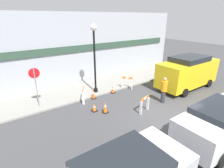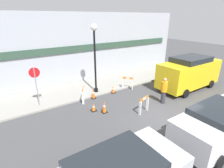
{
  "view_description": "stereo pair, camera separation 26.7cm",
  "coord_description": "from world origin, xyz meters",
  "px_view_note": "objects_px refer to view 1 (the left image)",
  "views": [
    {
      "loc": [
        -7.26,
        -5.0,
        5.15
      ],
      "look_at": [
        -1.08,
        3.76,
        1.0
      ],
      "focal_mm": 28.0,
      "sensor_mm": 36.0,
      "label": 1
    },
    {
      "loc": [
        -7.04,
        -5.15,
        5.15
      ],
      "look_at": [
        -1.08,
        3.76,
        1.0
      ],
      "focal_mm": 28.0,
      "sensor_mm": 36.0,
      "label": 2
    }
  ],
  "objects_px": {
    "stop_sign": "(35,81)",
    "parked_car_1": "(219,122)",
    "streetlamp_post": "(94,50)",
    "work_van": "(188,71)",
    "person_worker": "(164,89)"
  },
  "relations": [
    {
      "from": "streetlamp_post",
      "to": "work_van",
      "type": "xyz_separation_m",
      "value": [
        6.24,
        -3.07,
        -1.78
      ]
    },
    {
      "from": "streetlamp_post",
      "to": "parked_car_1",
      "type": "height_order",
      "value": "streetlamp_post"
    },
    {
      "from": "streetlamp_post",
      "to": "parked_car_1",
      "type": "bearing_deg",
      "value": -76.98
    },
    {
      "from": "streetlamp_post",
      "to": "parked_car_1",
      "type": "relative_size",
      "value": 1.04
    },
    {
      "from": "streetlamp_post",
      "to": "stop_sign",
      "type": "distance_m",
      "value": 4.12
    },
    {
      "from": "stop_sign",
      "to": "parked_car_1",
      "type": "height_order",
      "value": "stop_sign"
    },
    {
      "from": "person_worker",
      "to": "work_van",
      "type": "bearing_deg",
      "value": -129.17
    },
    {
      "from": "stop_sign",
      "to": "parked_car_1",
      "type": "xyz_separation_m",
      "value": [
        5.6,
        -7.59,
        -0.74
      ]
    },
    {
      "from": "streetlamp_post",
      "to": "stop_sign",
      "type": "bearing_deg",
      "value": 178.45
    },
    {
      "from": "streetlamp_post",
      "to": "stop_sign",
      "type": "xyz_separation_m",
      "value": [
        -3.87,
        0.1,
        -1.41
      ]
    },
    {
      "from": "person_worker",
      "to": "work_van",
      "type": "xyz_separation_m",
      "value": [
        3.47,
        0.65,
        0.44
      ]
    },
    {
      "from": "stop_sign",
      "to": "parked_car_1",
      "type": "relative_size",
      "value": 0.53
    },
    {
      "from": "parked_car_1",
      "to": "work_van",
      "type": "bearing_deg",
      "value": 44.37
    },
    {
      "from": "parked_car_1",
      "to": "work_van",
      "type": "height_order",
      "value": "work_van"
    },
    {
      "from": "streetlamp_post",
      "to": "person_worker",
      "type": "bearing_deg",
      "value": -53.36
    }
  ]
}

